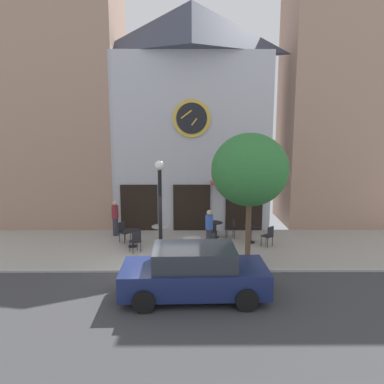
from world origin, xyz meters
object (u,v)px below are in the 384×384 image
(street_lamp, at_px, (160,211))
(pedestrian_maroon, at_px, (115,218))
(cafe_chair_under_awning, at_px, (123,230))
(cafe_chair_left_end, at_px, (269,235))
(parked_car_navy, at_px, (194,272))
(cafe_table_rightmost, at_px, (161,230))
(street_tree, at_px, (250,170))
(cafe_table_near_curb, at_px, (192,244))
(cafe_table_center_right, at_px, (251,231))
(cafe_chair_facing_wall, at_px, (212,242))
(cafe_table_center, at_px, (215,226))
(cafe_table_leftmost, at_px, (132,235))
(cafe_chair_by_entrance, at_px, (212,231))
(pedestrian_blue, at_px, (209,229))
(cafe_chair_outer, at_px, (232,227))
(cafe_chair_near_lamp, at_px, (136,240))

(street_lamp, height_order, pedestrian_maroon, street_lamp)
(street_lamp, relative_size, cafe_chair_under_awning, 4.27)
(cafe_chair_left_end, relative_size, cafe_chair_under_awning, 1.00)
(pedestrian_maroon, relative_size, parked_car_navy, 0.38)
(cafe_table_rightmost, bearing_deg, street_lamp, -85.10)
(street_tree, relative_size, cafe_table_rightmost, 6.18)
(cafe_chair_under_awning, xyz_separation_m, pedestrian_maroon, (-0.56, 1.01, 0.33))
(cafe_chair_under_awning, bearing_deg, cafe_chair_left_end, -6.19)
(pedestrian_maroon, bearing_deg, street_tree, -32.61)
(cafe_table_near_curb, height_order, cafe_table_center_right, cafe_table_center_right)
(pedestrian_maroon, bearing_deg, cafe_table_near_curb, -39.01)
(cafe_table_near_curb, distance_m, cafe_chair_facing_wall, 0.82)
(cafe_table_center, distance_m, cafe_chair_under_awning, 4.19)
(cafe_table_leftmost, relative_size, cafe_chair_by_entrance, 0.84)
(pedestrian_blue, bearing_deg, cafe_chair_by_entrance, 77.17)
(cafe_table_rightmost, bearing_deg, cafe_chair_by_entrance, 0.10)
(street_tree, distance_m, cafe_table_center, 4.58)
(cafe_table_leftmost, xyz_separation_m, cafe_table_center_right, (5.16, 0.55, -0.02))
(cafe_table_leftmost, bearing_deg, cafe_table_center, 20.44)
(street_tree, xyz_separation_m, pedestrian_blue, (-1.35, 1.69, -2.65))
(street_lamp, xyz_separation_m, cafe_chair_left_end, (4.49, 1.58, -1.42))
(cafe_chair_facing_wall, xyz_separation_m, parked_car_navy, (-0.76, -3.62, 0.23))
(pedestrian_maroon, distance_m, pedestrian_blue, 4.75)
(street_tree, relative_size, cafe_chair_left_end, 5.39)
(cafe_chair_facing_wall, distance_m, pedestrian_blue, 0.85)
(street_lamp, xyz_separation_m, cafe_table_near_curb, (1.21, 0.35, -1.42))
(cafe_table_rightmost, distance_m, parked_car_navy, 5.40)
(cafe_chair_outer, bearing_deg, cafe_table_center, 173.29)
(cafe_table_rightmost, bearing_deg, cafe_chair_facing_wall, -36.04)
(cafe_chair_left_end, relative_size, cafe_chair_near_lamp, 1.00)
(pedestrian_maroon, relative_size, pedestrian_blue, 1.00)
(cafe_table_rightmost, xyz_separation_m, cafe_chair_outer, (3.25, 0.72, -0.03))
(cafe_table_center_right, bearing_deg, cafe_table_center, 152.62)
(cafe_chair_by_entrance, bearing_deg, cafe_table_center_right, 0.25)
(cafe_chair_by_entrance, distance_m, pedestrian_blue, 0.90)
(cafe_table_center, relative_size, pedestrian_maroon, 0.43)
(cafe_table_rightmost, height_order, cafe_chair_facing_wall, cafe_chair_facing_wall)
(cafe_table_rightmost, xyz_separation_m, parked_car_navy, (1.43, -5.21, 0.20))
(cafe_table_center, height_order, cafe_chair_outer, cafe_chair_outer)
(cafe_chair_facing_wall, bearing_deg, street_lamp, -164.60)
(cafe_chair_under_awning, xyz_separation_m, cafe_chair_by_entrance, (3.96, -0.12, 0.00))
(cafe_table_center_right, distance_m, cafe_chair_facing_wall, 2.43)
(cafe_table_center, xyz_separation_m, cafe_chair_by_entrance, (-0.17, -0.81, 0.01))
(street_lamp, height_order, cafe_table_rightmost, street_lamp)
(street_lamp, height_order, cafe_table_near_curb, street_lamp)
(cafe_chair_left_end, height_order, cafe_chair_outer, same)
(cafe_chair_near_lamp, bearing_deg, street_tree, -15.54)
(cafe_chair_under_awning, relative_size, pedestrian_maroon, 0.54)
(cafe_chair_by_entrance, bearing_deg, pedestrian_blue, -102.83)
(pedestrian_blue, height_order, parked_car_navy, pedestrian_blue)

